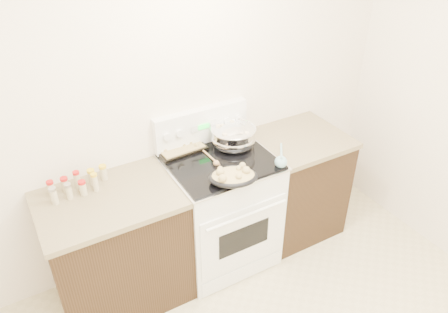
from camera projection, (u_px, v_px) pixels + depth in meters
room_shell at (330, 197)px, 1.56m from camera, size 4.10×3.60×2.75m
counter_left at (118, 248)px, 3.07m from camera, size 0.93×0.67×0.92m
counter_right at (294, 183)px, 3.73m from camera, size 0.73×0.67×0.92m
kitchen_range at (221, 208)px, 3.40m from camera, size 0.78×0.73×1.22m
mixing_bowl at (233, 137)px, 3.27m from camera, size 0.37×0.37×0.20m
roasting_pan at (233, 176)px, 2.90m from camera, size 0.39×0.34×0.12m
baking_sheet at (180, 147)px, 3.27m from camera, size 0.37×0.27×0.06m
wooden_spoon at (214, 160)px, 3.13m from camera, size 0.04×0.27×0.04m
blue_ladle at (281, 161)px, 3.08m from camera, size 0.20×0.25×0.11m
spice_jars at (78, 184)px, 2.85m from camera, size 0.40×0.15×0.13m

